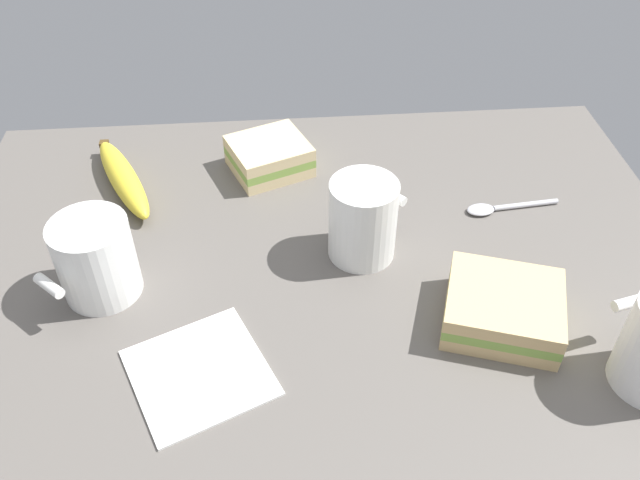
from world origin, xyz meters
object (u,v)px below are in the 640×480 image
Objects in this scene: sandwich_side at (503,309)px; spoon at (498,208)px; coffee_mug_black at (95,258)px; sandwich_main at (269,156)px; paper_napkin at (200,373)px; coffee_mug_spare at (363,219)px; banana at (123,178)px.

sandwich_side is 1.19× the size of spoon.
coffee_mug_black reaches higher than sandwich_side.
sandwich_main reaches higher than paper_napkin.
coffee_mug_spare is at bearing 137.22° from sandwich_side.
spoon is 0.97× the size of paper_napkin.
coffee_mug_spare is 0.81× the size of spoon.
coffee_mug_spare is 0.54× the size of banana.
spoon is (48.82, -8.67, -1.35)cm from banana.
sandwich_side is (13.48, -12.47, -2.97)cm from coffee_mug_spare.
sandwich_main is at bearing 120.44° from coffee_mug_spare.
banana reaches higher than spoon.
coffee_mug_black is 1.02× the size of coffee_mug_spare.
coffee_mug_spare is 20.35cm from spoon.
coffee_mug_black is 30.15cm from coffee_mug_spare.
coffee_mug_black is at bearing -167.91° from spoon.
spoon is (18.70, 6.46, -4.79)cm from coffee_mug_spare.
coffee_mug_spare is at bearing 41.94° from paper_napkin.
coffee_mug_black is at bearing -172.49° from coffee_mug_spare.
coffee_mug_black is 49.89cm from spoon.
sandwich_main is at bearing 77.00° from paper_napkin.
sandwich_main is 0.85× the size of sandwich_side.
sandwich_main is at bearing 158.58° from spoon.
paper_napkin is (-32.00, -4.17, -2.05)cm from sandwich_side.
coffee_mug_black is 0.80× the size of paper_napkin.
paper_napkin is (-7.98, -34.57, -2.05)cm from sandwich_main.
banana is 49.60cm from spoon.
coffee_mug_black reaches higher than spoon.
sandwich_side is at bearing -42.78° from coffee_mug_spare.
coffee_mug_black is 29.33cm from sandwich_main.
banana is 1.50× the size of spoon.
sandwich_side is 32.34cm from paper_napkin.
coffee_mug_spare is at bearing -59.56° from sandwich_main.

